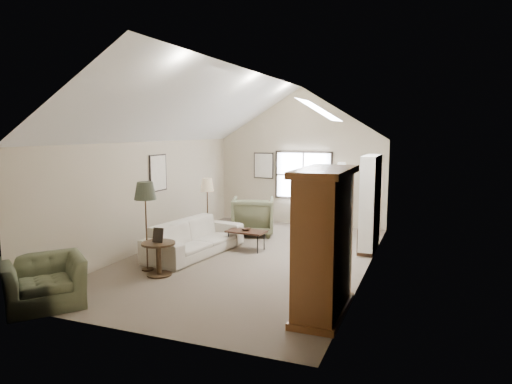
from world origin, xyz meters
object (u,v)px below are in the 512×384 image
(side_table, at_px, (159,259))
(sofa, at_px, (195,237))
(coffee_table, at_px, (246,240))
(side_chair, at_px, (308,208))
(armchair_near, at_px, (44,282))
(armchair_far, at_px, (253,216))
(armoire, at_px, (324,243))

(side_table, bearing_deg, sofa, 93.58)
(sofa, bearing_deg, side_table, -168.61)
(coffee_table, xyz_separation_m, side_chair, (0.66, 3.09, 0.32))
(sofa, relative_size, armchair_near, 2.18)
(armchair_near, distance_m, armchair_far, 5.95)
(coffee_table, height_order, side_table, side_table)
(armchair_far, relative_size, side_table, 1.70)
(coffee_table, bearing_deg, armoire, -50.26)
(sofa, distance_m, armchair_near, 3.64)
(armchair_far, xyz_separation_m, coffee_table, (0.44, -1.51, -0.27))
(armchair_near, xyz_separation_m, armchair_far, (1.23, 5.82, 0.12))
(armchair_far, xyz_separation_m, side_table, (-0.40, -3.86, -0.18))
(coffee_table, bearing_deg, side_table, -109.52)
(armchair_near, bearing_deg, sofa, 26.65)
(side_table, bearing_deg, armchair_near, -113.04)
(armoire, relative_size, armchair_near, 1.86)
(armoire, relative_size, armchair_far, 2.00)
(armchair_far, relative_size, coffee_table, 1.24)
(armoire, bearing_deg, armchair_near, -162.69)
(side_table, bearing_deg, armoire, -11.20)
(side_table, bearing_deg, side_chair, 74.68)
(armoire, distance_m, side_table, 3.49)
(side_table, height_order, side_chair, side_chair)
(sofa, relative_size, armchair_far, 2.35)
(armchair_far, bearing_deg, side_chair, -143.62)
(armoire, relative_size, coffee_table, 2.47)
(coffee_table, height_order, side_chair, side_chair)
(armchair_near, relative_size, side_chair, 1.08)
(armchair_near, bearing_deg, armoire, -34.40)
(armoire, xyz_separation_m, side_table, (-3.34, 0.66, -0.78))
(sofa, xyz_separation_m, armchair_near, (-0.73, -3.56, 0.01))
(armchair_far, xyz_separation_m, side_chair, (1.09, 1.58, 0.05))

